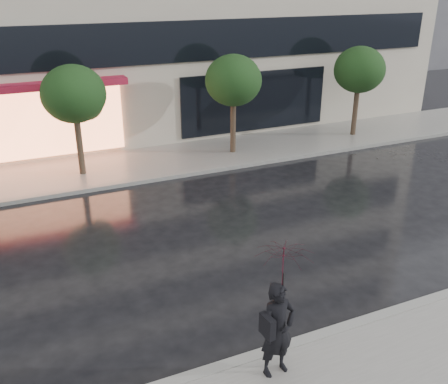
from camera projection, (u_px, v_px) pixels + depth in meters
ground at (303, 308)px, 10.84m from camera, size 120.00×120.00×0.00m
sidewalk_far at (160, 161)px, 19.41m from camera, size 60.00×3.50×0.12m
curb_near at (330, 333)px, 9.98m from camera, size 60.00×0.25×0.14m
curb_far at (175, 176)px, 17.94m from camera, size 60.00×0.25×0.14m
tree_mid_west at (75, 96)px, 16.99m from camera, size 2.20×2.20×3.99m
tree_mid_east at (234, 82)px, 19.25m from camera, size 2.20×2.20×3.99m
tree_far_east at (360, 71)px, 21.51m from camera, size 2.20×2.20×3.99m
pedestrian_with_umbrella at (281, 293)px, 8.32m from camera, size 1.08×1.10×2.55m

